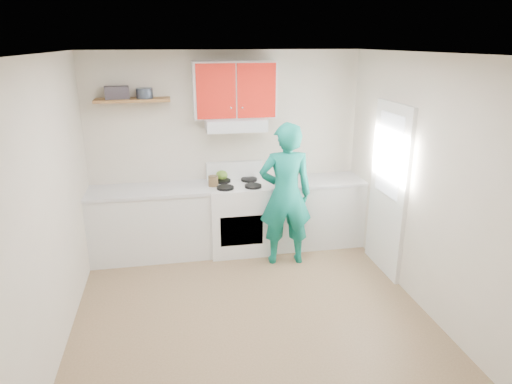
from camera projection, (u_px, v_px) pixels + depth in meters
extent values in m
plane|color=brown|center=(252.00, 314.00, 4.73)|extent=(3.80, 3.80, 0.00)
cube|color=white|center=(251.00, 53.00, 3.91)|extent=(3.60, 3.80, 0.04)
cube|color=beige|center=(226.00, 151.00, 6.09)|extent=(3.60, 0.04, 2.60)
cube|color=beige|center=(312.00, 304.00, 2.55)|extent=(3.60, 0.04, 2.60)
cube|color=beige|center=(51.00, 208.00, 4.00)|extent=(0.04, 3.80, 2.60)
cube|color=beige|center=(424.00, 185.00, 4.64)|extent=(0.04, 3.80, 2.60)
cube|color=white|center=(388.00, 190.00, 5.37)|extent=(0.05, 0.85, 2.05)
cube|color=white|center=(389.00, 155.00, 5.24)|extent=(0.01, 0.55, 0.95)
cube|color=silver|center=(151.00, 223.00, 5.89)|extent=(1.52, 0.60, 0.90)
cube|color=silver|center=(312.00, 212.00, 6.28)|extent=(1.32, 0.60, 0.90)
cube|color=white|center=(238.00, 217.00, 6.07)|extent=(0.76, 0.65, 0.92)
cube|color=silver|center=(236.00, 124.00, 5.78)|extent=(0.76, 0.44, 0.15)
cube|color=#B71A10|center=(234.00, 90.00, 5.69)|extent=(1.02, 0.33, 0.70)
cube|color=brown|center=(133.00, 100.00, 5.52)|extent=(0.90, 0.30, 0.04)
cube|color=#373138|center=(117.00, 92.00, 5.47)|extent=(0.31, 0.24, 0.15)
cylinder|color=#333D4C|center=(145.00, 93.00, 5.51)|extent=(0.25, 0.25, 0.12)
ellipsoid|color=#577F23|center=(222.00, 175.00, 6.09)|extent=(0.18, 0.18, 0.14)
cylinder|color=#4F3B22|center=(213.00, 182.00, 5.85)|extent=(0.13, 0.13, 0.15)
cube|color=olive|center=(311.00, 182.00, 6.08)|extent=(0.35, 0.31, 0.02)
cube|color=#B51223|center=(332.00, 180.00, 6.17)|extent=(0.37, 0.33, 0.01)
imported|color=#0C7362|center=(286.00, 195.00, 5.59)|extent=(0.69, 0.48, 1.80)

